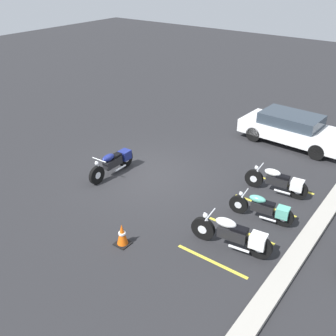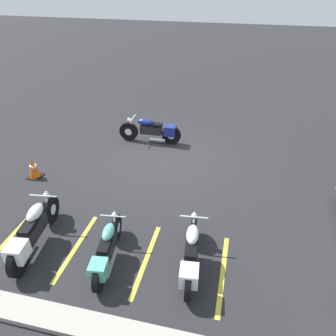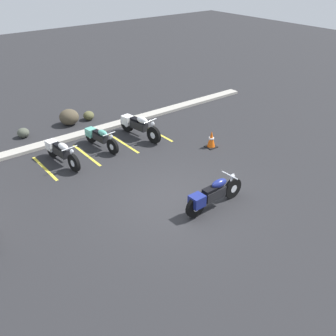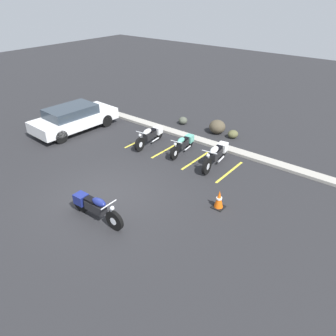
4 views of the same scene
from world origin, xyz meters
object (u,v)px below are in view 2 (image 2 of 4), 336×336
motorcycle_navy_featured (153,130)px  parked_bike_0 (191,254)px  traffic_cone (33,168)px  parked_bike_2 (32,231)px  parked_bike_1 (106,249)px

motorcycle_navy_featured → parked_bike_0: motorcycle_navy_featured is taller
motorcycle_navy_featured → traffic_cone: bearing=45.1°
parked_bike_2 → traffic_cone: (1.66, -2.56, -0.17)m
parked_bike_0 → parked_bike_1: parked_bike_0 is taller
motorcycle_navy_featured → parked_bike_0: size_ratio=1.04×
traffic_cone → parked_bike_1: bearing=142.2°
motorcycle_navy_featured → parked_bike_2: bearing=76.6°
parked_bike_1 → parked_bike_2: size_ratio=0.86×
motorcycle_navy_featured → traffic_cone: motorcycle_navy_featured is taller
parked_bike_1 → parked_bike_2: 1.73m
motorcycle_navy_featured → parked_bike_2: size_ratio=0.96×
parked_bike_0 → parked_bike_2: 3.45m
parked_bike_1 → traffic_cone: (3.39, -2.63, -0.10)m
parked_bike_1 → traffic_cone: 4.29m
motorcycle_navy_featured → parked_bike_0: bearing=111.5°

